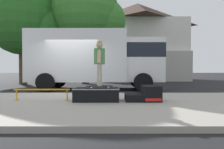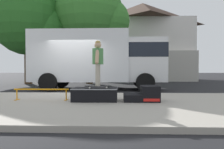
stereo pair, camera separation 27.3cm
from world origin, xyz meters
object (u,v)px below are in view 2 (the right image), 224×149
(kicker_ramp, at_px, (144,95))
(skater_kid, at_px, (98,59))
(box_truck, at_px, (99,58))
(street_tree_main, at_px, (93,15))
(grind_rail, at_px, (41,91))
(skate_box, at_px, (95,94))
(skateboard, at_px, (98,86))
(street_tree_neighbour, at_px, (32,22))

(kicker_ramp, bearing_deg, skater_kid, -177.71)
(box_truck, height_order, street_tree_main, street_tree_main)
(skater_kid, relative_size, street_tree_main, 0.17)
(skater_kid, relative_size, box_truck, 0.19)
(skater_kid, bearing_deg, grind_rail, 175.12)
(skater_kid, height_order, box_truck, box_truck)
(skater_kid, bearing_deg, box_truck, 95.24)
(kicker_ramp, xyz_separation_m, skater_kid, (-1.38, -0.06, 1.05))
(skate_box, bearing_deg, skateboard, -31.69)
(skater_kid, distance_m, street_tree_neighbour, 11.43)
(kicker_ramp, height_order, grind_rail, kicker_ramp)
(skate_box, xyz_separation_m, skateboard, (0.09, -0.06, 0.24))
(grind_rail, bearing_deg, kicker_ramp, -1.73)
(box_truck, bearing_deg, street_tree_main, 101.12)
(grind_rail, distance_m, skater_kid, 2.02)
(kicker_ramp, bearing_deg, skate_box, 179.98)
(kicker_ramp, distance_m, street_tree_neighbour, 12.48)
(box_truck, relative_size, street_tree_main, 0.86)
(street_tree_neighbour, bearing_deg, skateboard, -57.21)
(skateboard, height_order, skater_kid, skater_kid)
(grind_rail, xyz_separation_m, skateboard, (1.76, -0.15, 0.17))
(kicker_ramp, relative_size, box_truck, 0.15)
(skateboard, bearing_deg, kicker_ramp, 2.29)
(kicker_ramp, height_order, street_tree_main, street_tree_main)
(skater_kid, bearing_deg, skateboard, 135.00)
(street_tree_main, bearing_deg, skater_kid, -81.88)
(kicker_ramp, relative_size, skater_kid, 0.77)
(grind_rail, distance_m, street_tree_neighbour, 10.83)
(skate_box, relative_size, skater_kid, 1.00)
(kicker_ramp, xyz_separation_m, box_truck, (-1.83, 4.90, 1.39))
(skateboard, distance_m, street_tree_neighbour, 11.68)
(grind_rail, bearing_deg, street_tree_neighbour, 114.73)
(grind_rail, xyz_separation_m, street_tree_main, (0.38, 9.49, 4.87))
(grind_rail, distance_m, box_truck, 5.15)
(box_truck, bearing_deg, skateboard, -84.76)
(kicker_ramp, relative_size, street_tree_main, 0.13)
(skate_box, xyz_separation_m, grind_rail, (-1.67, 0.09, 0.06))
(box_truck, bearing_deg, skater_kid, -84.76)
(skate_box, bearing_deg, kicker_ramp, -0.02)
(skateboard, xyz_separation_m, street_tree_neighbour, (-5.93, 9.20, 4.07))
(kicker_ramp, xyz_separation_m, grind_rail, (-3.14, 0.09, 0.08))
(grind_rail, height_order, skater_kid, skater_kid)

